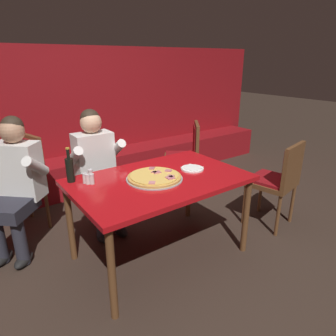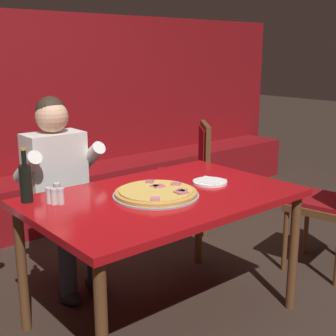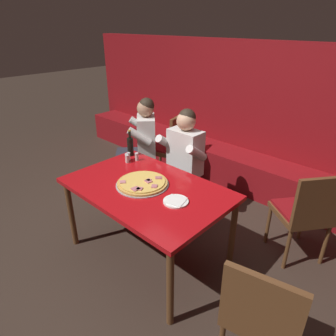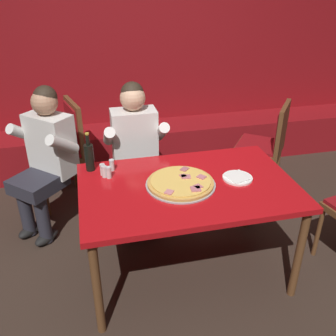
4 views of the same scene
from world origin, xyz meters
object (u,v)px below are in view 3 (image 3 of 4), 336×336
object	(u,v)px
diner_seated_blue_shirt	(180,161)
dining_chair_by_booth	(307,210)
shaker_black_pepper	(127,158)
shaker_parmesan	(127,159)
shaker_red_pepper_flakes	(129,157)
pizza	(143,183)
beer_bottle	(130,146)
dining_chair_far_right	(263,311)
main_dining_table	(147,194)
diner_standing_companion	(140,142)
shaker_oregano	(137,157)
plate_white_paper	(176,201)
dining_chair_near_right	(170,144)

from	to	relation	value
diner_seated_blue_shirt	dining_chair_by_booth	world-z (taller)	diner_seated_blue_shirt
shaker_black_pepper	shaker_parmesan	xyz separation A→B (m)	(0.03, -0.02, 0.00)
shaker_red_pepper_flakes	pizza	bearing A→B (deg)	-27.11
shaker_red_pepper_flakes	beer_bottle	bearing A→B (deg)	129.60
beer_bottle	dining_chair_far_right	world-z (taller)	beer_bottle
beer_bottle	main_dining_table	bearing A→B (deg)	-29.56
shaker_black_pepper	diner_standing_companion	bearing A→B (deg)	127.62
beer_bottle	shaker_parmesan	xyz separation A→B (m)	(0.12, -0.15, -0.07)
shaker_oregano	diner_standing_companion	size ratio (longest dim) A/B	0.07
plate_white_paper	dining_chair_far_right	bearing A→B (deg)	-16.76
pizza	shaker_black_pepper	bearing A→B (deg)	155.41
main_dining_table	diner_seated_blue_shirt	world-z (taller)	diner_seated_blue_shirt
shaker_black_pepper	diner_standing_companion	world-z (taller)	diner_standing_companion
beer_bottle	dining_chair_near_right	world-z (taller)	beer_bottle
shaker_black_pepper	dining_chair_by_booth	xyz separation A→B (m)	(1.64, 0.73, -0.25)
pizza	beer_bottle	distance (m)	0.69
shaker_oregano	diner_seated_blue_shirt	distance (m)	0.50
diner_seated_blue_shirt	main_dining_table	bearing A→B (deg)	-71.76
diner_seated_blue_shirt	shaker_parmesan	bearing A→B (deg)	-117.35
main_dining_table	pizza	bearing A→B (deg)	175.29
diner_seated_blue_shirt	dining_chair_far_right	size ratio (longest dim) A/B	1.36
dining_chair_by_booth	diner_standing_companion	size ratio (longest dim) A/B	0.75
dining_chair_far_right	diner_standing_companion	distance (m)	2.57
dining_chair_by_booth	diner_standing_companion	world-z (taller)	diner_standing_companion
plate_white_paper	dining_chair_near_right	distance (m)	1.76
shaker_red_pepper_flakes	diner_seated_blue_shirt	xyz separation A→B (m)	(0.31, 0.48, -0.11)
pizza	main_dining_table	bearing A→B (deg)	-4.71
dining_chair_far_right	plate_white_paper	bearing A→B (deg)	163.24
shaker_parmesan	dining_chair_near_right	size ratio (longest dim) A/B	0.09
diner_seated_blue_shirt	dining_chair_near_right	distance (m)	0.81
pizza	shaker_oregano	bearing A→B (deg)	144.27
beer_bottle	shaker_black_pepper	xyz separation A→B (m)	(0.09, -0.13, -0.07)
pizza	plate_white_paper	world-z (taller)	pizza
shaker_black_pepper	dining_chair_by_booth	bearing A→B (deg)	23.95
shaker_parmesan	plate_white_paper	bearing A→B (deg)	-14.02
shaker_red_pepper_flakes	dining_chair_far_right	bearing A→B (deg)	-16.61
pizza	shaker_oregano	size ratio (longest dim) A/B	5.57
shaker_black_pepper	diner_standing_companion	xyz separation A→B (m)	(-0.45, 0.58, -0.11)
main_dining_table	dining_chair_by_booth	bearing A→B (deg)	41.23
main_dining_table	diner_seated_blue_shirt	bearing A→B (deg)	108.24
pizza	shaker_black_pepper	distance (m)	0.55
pizza	plate_white_paper	distance (m)	0.41
pizza	beer_bottle	bearing A→B (deg)	148.66
diner_seated_blue_shirt	dining_chair_near_right	size ratio (longest dim) A/B	1.27
dining_chair_near_right	diner_standing_companion	xyz separation A→B (m)	(-0.14, -0.43, 0.11)
main_dining_table	shaker_red_pepper_flakes	size ratio (longest dim) A/B	17.15
main_dining_table	plate_white_paper	distance (m)	0.37
pizza	diner_standing_companion	distance (m)	1.25
plate_white_paper	diner_standing_companion	distance (m)	1.59
beer_bottle	diner_standing_companion	distance (m)	0.60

